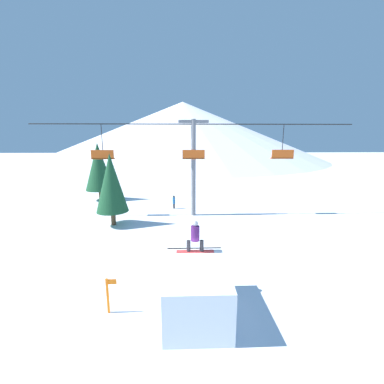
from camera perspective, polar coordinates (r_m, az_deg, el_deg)
The scene contains 9 objects.
ground_plane at distance 10.60m, azimuth -2.50°, elevation -25.45°, with size 220.00×220.00×0.00m, color white.
mountain_ridge at distance 83.38m, azimuth -2.05°, elevation 13.43°, with size 85.40×85.40×17.49m.
snow_ramp at distance 10.12m, azimuth 0.95°, elevation -21.02°, with size 2.29×3.42×1.85m.
snowboarder at distance 10.56m, azimuth 0.70°, elevation -9.87°, with size 1.54×0.35×1.34m.
chairlift at distance 21.08m, azimuth 0.34°, elevation 7.62°, with size 25.74×0.44×7.93m.
pine_tree_near at distance 19.70m, azimuth -17.54°, elevation 1.92°, with size 2.35×2.35×5.39m.
pine_tree_far at distance 28.49m, azimuth -20.04°, elevation 5.33°, with size 2.88×2.88×6.00m.
trail_marker at distance 10.69m, azimuth -18.15°, elevation -20.84°, with size 0.41×0.10×1.39m.
distant_skier at distance 23.92m, azimuth -4.04°, elevation -2.10°, with size 0.24×0.24×1.23m.
Camera 1 is at (0.14, -8.43, 6.42)m, focal length 24.00 mm.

